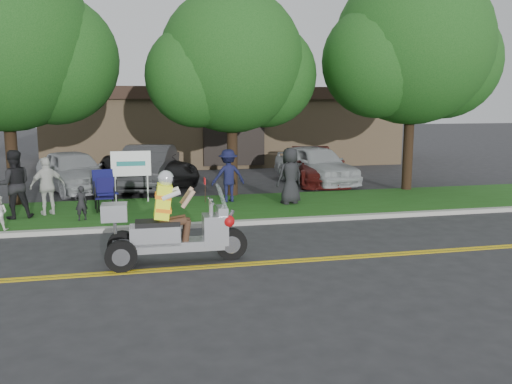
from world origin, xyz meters
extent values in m
plane|color=#28282B|center=(0.00, 0.00, 0.00)|extent=(120.00, 120.00, 0.00)
cube|color=gold|center=(0.00, -0.58, 0.01)|extent=(60.00, 0.10, 0.01)
cube|color=gold|center=(0.00, -0.42, 0.01)|extent=(60.00, 0.10, 0.01)
cube|color=#A8A89E|center=(0.00, 3.05, 0.06)|extent=(60.00, 0.25, 0.12)
cube|color=#204C14|center=(0.00, 5.20, 0.06)|extent=(60.00, 4.00, 0.10)
cube|color=#9E7F5B|center=(2.00, 19.00, 2.00)|extent=(18.00, 8.00, 4.00)
cube|color=black|center=(2.00, 14.95, 3.70)|extent=(18.00, 0.30, 0.60)
cylinder|color=#332114|center=(-6.50, 7.00, 2.30)|extent=(0.36, 0.36, 4.59)
sphere|color=#144513|center=(-6.50, 7.00, 5.08)|extent=(5.40, 5.40, 5.40)
sphere|color=#144513|center=(-5.15, 7.30, 4.59)|extent=(4.05, 4.05, 4.05)
cylinder|color=#332114|center=(0.50, 7.20, 2.10)|extent=(0.36, 0.36, 4.20)
sphere|color=#144513|center=(0.50, 7.20, 4.65)|extent=(4.80, 4.80, 4.80)
sphere|color=#144513|center=(1.70, 7.50, 4.20)|extent=(3.60, 3.60, 3.60)
sphere|color=#144513|center=(-0.70, 7.00, 4.12)|extent=(3.36, 3.36, 3.36)
cylinder|color=#332114|center=(7.00, 7.00, 2.38)|extent=(0.36, 0.36, 4.76)
sphere|color=#144513|center=(7.00, 7.00, 5.27)|extent=(5.60, 5.60, 5.60)
sphere|color=#144513|center=(8.40, 7.30, 4.76)|extent=(4.20, 4.20, 4.20)
sphere|color=#144513|center=(5.60, 6.80, 4.68)|extent=(3.92, 3.92, 3.92)
cylinder|color=silver|center=(-3.40, 6.60, 0.55)|extent=(0.06, 0.06, 1.10)
cylinder|color=silver|center=(-2.40, 6.60, 0.55)|extent=(0.06, 0.06, 1.10)
cube|color=white|center=(-2.90, 6.60, 1.35)|extent=(1.25, 0.06, 0.80)
cylinder|color=black|center=(-0.87, -0.07, 0.34)|extent=(0.68, 0.17, 0.68)
cylinder|color=black|center=(-3.13, -0.43, 0.32)|extent=(0.63, 0.18, 0.63)
cylinder|color=black|center=(-3.11, 0.38, 0.32)|extent=(0.63, 0.18, 0.63)
cube|color=#B0B3BA|center=(-2.11, -0.05, 0.38)|extent=(2.15, 0.56, 0.20)
cube|color=#B0B3BA|center=(-2.44, -0.04, 0.62)|extent=(1.03, 0.54, 0.39)
cube|color=black|center=(-2.39, -0.04, 0.86)|extent=(0.91, 0.49, 0.11)
cube|color=#B0B3BA|center=(-1.20, -0.07, 0.68)|extent=(0.52, 0.55, 0.62)
cube|color=silver|center=(-1.05, -0.07, 1.33)|extent=(0.23, 0.52, 0.55)
cube|color=#B0B3BA|center=(-3.23, -0.03, 1.13)|extent=(0.52, 0.48, 0.34)
sphere|color=#B20C0F|center=(-0.95, -0.23, 0.88)|extent=(0.25, 0.25, 0.25)
cube|color=#DEF219|center=(-2.26, -0.05, 1.31)|extent=(0.40, 0.46, 0.73)
sphere|color=silver|center=(-2.20, -0.05, 1.78)|extent=(0.33, 0.33, 0.33)
cylinder|color=black|center=(-3.91, 5.03, 0.31)|extent=(0.03, 0.03, 0.41)
cylinder|color=black|center=(-3.46, 5.00, 0.31)|extent=(0.03, 0.03, 0.41)
cylinder|color=black|center=(-3.88, 5.43, 0.31)|extent=(0.03, 0.03, 0.41)
cylinder|color=black|center=(-3.44, 5.41, 0.31)|extent=(0.03, 0.03, 0.41)
cube|color=#0F0D40|center=(-3.67, 5.22, 0.52)|extent=(0.54, 0.49, 0.04)
cube|color=#0F0D40|center=(-3.66, 5.44, 0.80)|extent=(0.52, 0.18, 0.55)
cylinder|color=black|center=(-3.86, 5.19, 0.35)|extent=(0.03, 0.03, 0.50)
cylinder|color=black|center=(-3.34, 5.33, 0.35)|extent=(0.03, 0.03, 0.50)
cylinder|color=black|center=(-3.99, 5.67, 0.35)|extent=(0.03, 0.03, 0.50)
cylinder|color=black|center=(-3.47, 5.81, 0.35)|extent=(0.03, 0.03, 0.50)
cube|color=#0F1049|center=(-3.66, 5.50, 0.61)|extent=(0.75, 0.71, 0.05)
cube|color=#0F1049|center=(-3.74, 5.76, 0.95)|extent=(0.65, 0.34, 0.67)
imported|color=black|center=(-6.06, 4.82, 1.05)|extent=(1.07, 0.92, 1.90)
imported|color=silver|center=(-5.24, 5.15, 0.93)|extent=(1.05, 0.75, 1.65)
imported|color=#141638|center=(0.14, 5.98, 0.95)|extent=(1.17, 0.77, 1.70)
imported|color=black|center=(1.99, 5.21, 1.00)|extent=(0.99, 0.79, 1.78)
imported|color=black|center=(-4.25, 4.14, 0.58)|extent=(0.41, 0.34, 0.95)
imported|color=#A4A6AB|center=(-5.00, 9.76, 0.77)|extent=(3.45, 4.88, 1.54)
imported|color=#313133|center=(-2.30, 9.95, 0.81)|extent=(2.83, 5.20, 1.63)
imported|color=black|center=(-2.23, 10.60, 0.73)|extent=(4.13, 5.75, 1.45)
imported|color=#4E1512|center=(4.50, 9.65, 0.69)|extent=(2.70, 5.01, 1.38)
imported|color=#B3B6BA|center=(4.33, 9.53, 0.79)|extent=(2.66, 4.91, 1.58)
camera|label=1|loc=(-2.83, -11.04, 3.34)|focal=38.00mm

